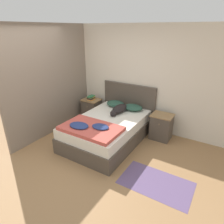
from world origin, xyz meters
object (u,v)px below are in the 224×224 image
Objects in this scene: nightstand_right at (161,127)px; pillow_left at (115,104)px; bed at (107,130)px; book_stack at (91,98)px; dog at (119,109)px; nightstand_left at (92,110)px; pillow_right at (133,107)px.

pillow_left is (-1.27, 0.03, 0.32)m from nightstand_right.
book_stack is (-1.01, 0.75, 0.39)m from bed.
bed is 8.82× the size of book_stack.
book_stack is at bearing -177.14° from pillow_left.
dog is (0.03, 0.48, 0.37)m from bed.
nightstand_left is at bearing 143.14° from bed.
nightstand_right is at bearing 36.86° from bed.
pillow_left is at bearing 107.84° from bed.
dog reaches higher than nightstand_right.
pillow_left is at bearing 1.91° from nightstand_left.
pillow_right is at bearing 1.71° from book_stack.
book_stack reaches higher than bed.
book_stack is at bearing 143.51° from bed.
book_stack is (-1.26, -0.04, 0.04)m from pillow_right.
nightstand_right is 1.27× the size of pillow_right.
book_stack is (-1.04, 0.27, 0.03)m from dog.
pillow_right is 0.38m from dog.
bed is at bearing -36.86° from nightstand_left.
bed is at bearing -72.16° from pillow_left.
book_stack is at bearing 165.49° from dog.
nightstand_left is 1.13m from dog.
book_stack reaches higher than nightstand_left.
bed is 0.90m from pillow_right.
pillow_right is at bearing 1.15° from nightstand_left.
bed is 4.23× the size of pillow_left.
bed is at bearing -36.49° from book_stack.
bed is 3.33× the size of nightstand_right.
pillow_left and pillow_right have the same top height.
pillow_right reaches higher than nightstand_left.
dog reaches higher than pillow_left.
dog is (-0.98, -0.28, 0.33)m from nightstand_right.
nightstand_right is at bearing 16.06° from dog.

